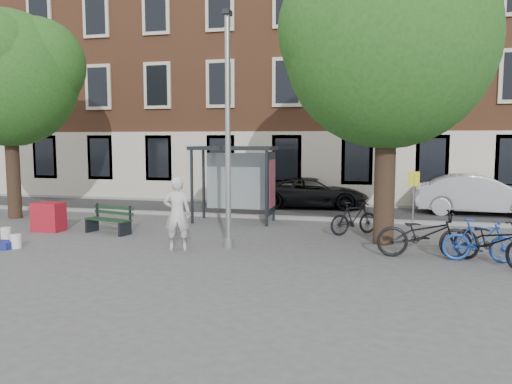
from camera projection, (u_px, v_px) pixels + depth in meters
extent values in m
plane|color=#4C4C4F|center=(229.00, 248.00, 13.23)|extent=(90.00, 90.00, 0.00)
cube|color=#28282B|center=(278.00, 211.00, 20.00)|extent=(40.00, 4.00, 0.01)
cube|color=gray|center=(268.00, 217.00, 18.06)|extent=(40.00, 0.25, 0.12)
cube|color=gray|center=(287.00, 203.00, 21.93)|extent=(40.00, 0.25, 0.12)
cube|color=brown|center=(301.00, 57.00, 25.07)|extent=(30.00, 8.00, 14.00)
cylinder|color=#9EA0A3|center=(228.00, 134.00, 12.91)|extent=(0.14, 0.14, 6.00)
cylinder|color=#9EA0A3|center=(229.00, 243.00, 13.22)|extent=(0.28, 0.28, 0.24)
cube|color=#1E2328|center=(227.00, 12.00, 12.59)|extent=(0.18, 0.35, 0.12)
cylinder|color=black|center=(385.00, 182.00, 13.58)|extent=(0.56, 0.56, 3.40)
sphere|color=#1E5419|center=(388.00, 43.00, 13.19)|extent=(5.60, 5.60, 5.60)
sphere|color=#1E5419|center=(423.00, 25.00, 13.32)|extent=(3.92, 3.92, 3.92)
sphere|color=#1E5419|center=(358.00, 30.00, 13.06)|extent=(4.20, 4.20, 4.20)
sphere|color=#1E5419|center=(399.00, 11.00, 12.21)|extent=(3.64, 3.64, 3.64)
cylinder|color=black|center=(13.00, 174.00, 18.03)|extent=(0.48, 0.48, 3.20)
sphere|color=#1E5419|center=(8.00, 79.00, 17.67)|extent=(4.80, 4.80, 4.80)
sphere|color=#1E5419|center=(37.00, 65.00, 17.80)|extent=(3.36, 3.36, 3.36)
cube|color=#1E2328|center=(192.00, 187.00, 16.92)|extent=(0.08, 0.08, 2.50)
cube|color=#1E2328|center=(267.00, 189.00, 16.32)|extent=(0.08, 0.08, 2.50)
cube|color=#1E2328|center=(204.00, 184.00, 18.08)|extent=(0.08, 0.08, 2.50)
cube|color=#1E2328|center=(274.00, 185.00, 17.48)|extent=(0.08, 0.08, 2.50)
cube|color=#1E2328|center=(233.00, 148.00, 17.06)|extent=(2.85, 1.45, 0.12)
cube|color=#8C999E|center=(238.00, 181.00, 17.77)|extent=(2.34, 0.04, 2.00)
cube|color=#1E2328|center=(270.00, 183.00, 16.89)|extent=(0.12, 1.14, 2.12)
cube|color=#D84C19|center=(272.00, 183.00, 16.87)|extent=(0.02, 0.90, 1.62)
imported|color=silver|center=(177.00, 214.00, 12.83)|extent=(0.80, 0.63, 1.91)
cube|color=#1E2328|center=(92.00, 225.00, 15.50)|extent=(0.20, 0.50, 0.41)
cube|color=#1E2328|center=(125.00, 229.00, 14.85)|extent=(0.20, 0.50, 0.41)
cube|color=#16321B|center=(104.00, 220.00, 15.01)|extent=(1.56, 0.53, 0.04)
cube|color=#16321B|center=(108.00, 220.00, 15.15)|extent=(1.56, 0.53, 0.04)
cube|color=#16321B|center=(112.00, 219.00, 15.29)|extent=(1.56, 0.53, 0.04)
cube|color=#16321B|center=(114.00, 213.00, 15.35)|extent=(1.54, 0.47, 0.09)
cube|color=#16321B|center=(114.00, 207.00, 15.34)|extent=(1.54, 0.47, 0.09)
imported|color=black|center=(424.00, 234.00, 12.03)|extent=(2.24, 0.88, 1.16)
imported|color=#1C409A|center=(480.00, 241.00, 11.64)|extent=(1.69, 0.51, 1.01)
imported|color=black|center=(493.00, 241.00, 11.29)|extent=(1.96, 2.10, 1.12)
imported|color=black|center=(354.00, 218.00, 15.00)|extent=(1.61, 1.37, 1.00)
imported|color=black|center=(313.00, 193.00, 20.92)|extent=(4.68, 2.46, 1.26)
imported|color=#B4B8BC|center=(479.00, 195.00, 18.91)|extent=(4.74, 1.84, 1.54)
cube|color=#A61625|center=(49.00, 217.00, 15.55)|extent=(0.91, 0.62, 0.90)
cube|color=navy|center=(3.00, 245.00, 13.09)|extent=(0.55, 0.40, 0.20)
cylinder|color=white|center=(16.00, 241.00, 13.15)|extent=(0.32, 0.32, 0.36)
cylinder|color=silver|center=(6.00, 234.00, 14.21)|extent=(0.35, 0.35, 0.36)
cylinder|color=silver|center=(36.00, 223.00, 16.04)|extent=(0.34, 0.34, 0.36)
cylinder|color=#9EA0A3|center=(413.00, 205.00, 14.81)|extent=(0.04, 0.04, 1.85)
cube|color=yellow|center=(414.00, 179.00, 14.73)|extent=(0.33, 0.09, 0.43)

